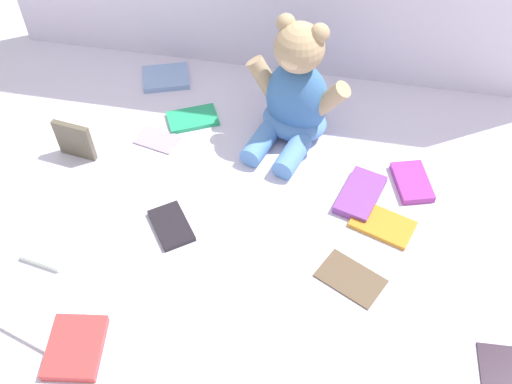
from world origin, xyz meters
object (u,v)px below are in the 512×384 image
at_px(book_case_9, 193,119).
at_px(book_case_5, 157,139).
at_px(book_case_2, 351,278).
at_px(book_case_6, 171,226).
at_px(book_case_10, 166,78).
at_px(book_case_7, 41,319).
at_px(book_case_8, 75,347).
at_px(book_case_1, 360,195).
at_px(book_case_12, 75,140).
at_px(book_case_4, 383,224).
at_px(teddy_bear, 295,96).
at_px(book_case_11, 501,381).
at_px(book_case_3, 412,182).
at_px(book_case_0, 58,238).

bearing_deg(book_case_9, book_case_5, -64.80).
distance_m(book_case_2, book_case_6, 0.38).
distance_m(book_case_9, book_case_10, 0.18).
bearing_deg(book_case_7, book_case_8, -100.02).
bearing_deg(book_case_1, book_case_12, 16.00).
xyz_separation_m(book_case_8, book_case_12, (-0.18, 0.46, 0.04)).
relative_size(book_case_4, book_case_5, 1.29).
bearing_deg(book_case_5, book_case_9, -25.22).
xyz_separation_m(book_case_4, book_case_12, (-0.70, 0.07, 0.04)).
bearing_deg(book_case_4, book_case_9, 82.14).
distance_m(book_case_2, book_case_12, 0.69).
height_order(book_case_2, book_case_9, book_case_9).
bearing_deg(book_case_8, book_case_12, 102.63).
height_order(book_case_5, book_case_12, book_case_12).
bearing_deg(teddy_bear, book_case_9, -162.42).
relative_size(book_case_11, book_case_12, 1.40).
bearing_deg(book_case_6, book_case_1, 165.76).
distance_m(book_case_3, book_case_6, 0.54).
xyz_separation_m(book_case_0, book_case_1, (0.60, 0.23, 0.00)).
xyz_separation_m(book_case_2, book_case_8, (-0.47, -0.24, 0.01)).
xyz_separation_m(book_case_5, book_case_6, (0.11, -0.24, 0.00)).
bearing_deg(book_case_12, book_case_4, 2.00).
distance_m(book_case_1, book_case_4, 0.09).
bearing_deg(book_case_3, book_case_4, -131.50).
height_order(book_case_0, book_case_2, book_case_0).
height_order(book_case_1, book_case_2, book_case_1).
xyz_separation_m(teddy_bear, book_case_12, (-0.48, -0.17, -0.06)).
height_order(book_case_4, book_case_9, same).
bearing_deg(book_case_9, book_case_12, -81.00).
bearing_deg(book_case_7, book_case_9, 3.22).
bearing_deg(book_case_8, book_case_1, 35.17).
bearing_deg(book_case_5, teddy_bear, -61.60).
bearing_deg(book_case_7, teddy_bear, -16.83).
distance_m(book_case_8, book_case_11, 0.75).
distance_m(book_case_10, book_case_12, 0.33).
relative_size(book_case_1, book_case_2, 1.08).
distance_m(book_case_4, book_case_11, 0.37).
distance_m(book_case_8, book_case_9, 0.63).
height_order(book_case_3, book_case_6, book_case_3).
relative_size(book_case_0, book_case_2, 1.10).
distance_m(book_case_2, book_case_10, 0.74).
relative_size(book_case_2, book_case_9, 1.05).
relative_size(book_case_4, book_case_7, 1.00).
distance_m(book_case_4, book_case_9, 0.53).
xyz_separation_m(book_case_0, book_case_5, (0.11, 0.32, -0.00)).
relative_size(book_case_7, book_case_11, 0.93).
bearing_deg(book_case_6, book_case_10, -108.73).
xyz_separation_m(book_case_0, book_case_12, (-0.05, 0.24, 0.04)).
bearing_deg(book_case_1, book_case_10, -13.73).
bearing_deg(book_case_10, book_case_11, -149.62).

